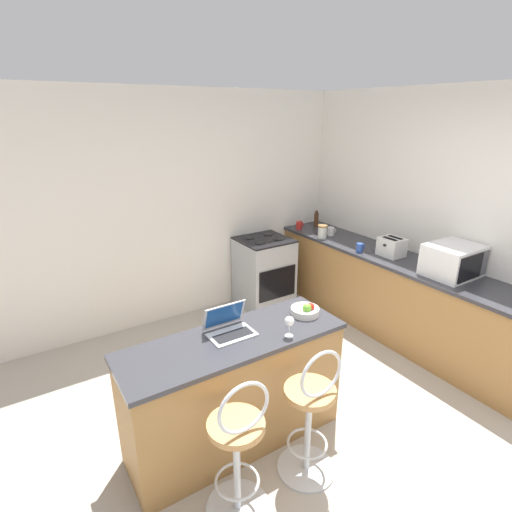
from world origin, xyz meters
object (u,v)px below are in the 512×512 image
object	(u,v)px
stove_range	(264,272)
mug_white	(331,231)
microwave	(453,260)
laptop	(229,326)
bar_stool_near	(238,452)
fruit_bowl	(306,310)
pepper_mill	(316,219)
storage_jar	(322,232)
mug_red	(299,225)
mug_blue	(360,248)
bar_stool_far	(310,416)
wine_glass_tall	(289,322)
toaster	(392,247)

from	to	relation	value
stove_range	mug_white	distance (m)	0.99
microwave	laptop	bearing A→B (deg)	174.66
bar_stool_near	fruit_bowl	xyz separation A→B (m)	(0.90, 0.51, 0.45)
laptop	pepper_mill	distance (m)	2.94
storage_jar	bar_stool_near	bearing A→B (deg)	-140.15
mug_red	mug_blue	xyz separation A→B (m)	(-0.00, -1.08, -0.00)
microwave	fruit_bowl	xyz separation A→B (m)	(-1.67, 0.13, -0.11)
mug_blue	laptop	bearing A→B (deg)	-160.46
pepper_mill	fruit_bowl	size ratio (longest dim) A/B	1.02
bar_stool_far	mug_blue	distance (m)	2.28
microwave	mug_red	world-z (taller)	microwave
wine_glass_tall	mug_white	bearing A→B (deg)	41.00
stove_range	wine_glass_tall	distance (m)	2.31
pepper_mill	mug_blue	distance (m)	1.09
storage_jar	pepper_mill	xyz separation A→B (m)	(0.28, 0.45, 0.02)
bar_stool_far	toaster	xyz separation A→B (m)	(1.98, 1.06, 0.51)
bar_stool_far	wine_glass_tall	size ratio (longest dim) A/B	6.60
mug_white	storage_jar	bearing A→B (deg)	-167.99
wine_glass_tall	pepper_mill	bearing A→B (deg)	45.78
bar_stool_near	mug_red	world-z (taller)	bar_stool_near
laptop	microwave	distance (m)	2.30
mug_blue	toaster	bearing A→B (deg)	-54.38
bar_stool_far	laptop	world-z (taller)	laptop
storage_jar	microwave	bearing A→B (deg)	-80.97
storage_jar	mug_blue	xyz separation A→B (m)	(0.01, -0.61, -0.03)
toaster	stove_range	bearing A→B (deg)	123.94
bar_stool_near	mug_blue	xyz separation A→B (m)	(2.34, 1.33, 0.46)
microwave	mug_blue	xyz separation A→B (m)	(-0.23, 0.95, -0.10)
laptop	storage_jar	bearing A→B (deg)	33.21
bar_stool_far	mug_white	size ratio (longest dim) A/B	9.75
bar_stool_far	fruit_bowl	distance (m)	0.77
storage_jar	fruit_bowl	world-z (taller)	storage_jar
toaster	stove_range	xyz separation A→B (m)	(-0.83, 1.23, -0.54)
toaster	mug_red	xyz separation A→B (m)	(-0.19, 1.35, -0.05)
microwave	mug_red	size ratio (longest dim) A/B	4.73
mug_red	bar_stool_near	bearing A→B (deg)	-134.12
storage_jar	fruit_bowl	size ratio (longest dim) A/B	0.75
pepper_mill	wine_glass_tall	bearing A→B (deg)	-134.22
mug_white	storage_jar	size ratio (longest dim) A/B	0.63
bar_stool_near	wine_glass_tall	world-z (taller)	wine_glass_tall
stove_range	bar_stool_near	bearing A→B (deg)	-126.61
wine_glass_tall	pepper_mill	xyz separation A→B (m)	(2.00, 2.06, -0.01)
bar_stool_far	mug_blue	size ratio (longest dim) A/B	10.38
bar_stool_far	storage_jar	xyz separation A→B (m)	(1.78, 1.94, 0.49)
storage_jar	pepper_mill	size ratio (longest dim) A/B	0.74
storage_jar	stove_range	bearing A→B (deg)	150.36
storage_jar	mug_blue	size ratio (longest dim) A/B	1.69
toaster	mug_red	size ratio (longest dim) A/B	2.36
laptop	microwave	world-z (taller)	microwave
bar_stool_near	mug_white	xyz separation A→B (m)	(2.50, 1.98, 0.46)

